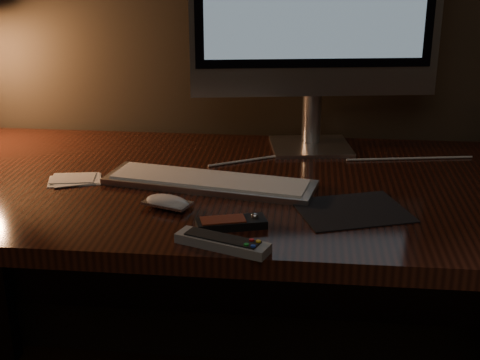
# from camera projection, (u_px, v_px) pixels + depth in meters

# --- Properties ---
(desk) EXTENTS (1.60, 0.75, 0.75)m
(desk) POSITION_uv_depth(u_px,v_px,m) (233.00, 222.00, 1.61)
(desk) COLOR black
(desk) RESTS_ON ground
(keyboard) EXTENTS (0.48, 0.21, 0.02)m
(keyboard) POSITION_uv_depth(u_px,v_px,m) (209.00, 181.00, 1.47)
(keyboard) COLOR silver
(keyboard) RESTS_ON desk
(mousepad) EXTENTS (0.26, 0.23, 0.00)m
(mousepad) POSITION_uv_depth(u_px,v_px,m) (352.00, 210.00, 1.34)
(mousepad) COLOR black
(mousepad) RESTS_ON desk
(mouse) EXTENTS (0.11, 0.08, 0.02)m
(mouse) POSITION_uv_depth(u_px,v_px,m) (167.00, 204.00, 1.35)
(mouse) COLOR white
(mouse) RESTS_ON desk
(media_remote) EXTENTS (0.14, 0.08, 0.02)m
(media_remote) POSITION_uv_depth(u_px,v_px,m) (231.00, 223.00, 1.26)
(media_remote) COLOR black
(media_remote) RESTS_ON desk
(tv_remote) EXTENTS (0.18, 0.10, 0.02)m
(tv_remote) POSITION_uv_depth(u_px,v_px,m) (222.00, 242.00, 1.18)
(tv_remote) COLOR gray
(tv_remote) RESTS_ON desk
(papers) EXTENTS (0.13, 0.11, 0.01)m
(papers) POSITION_uv_depth(u_px,v_px,m) (75.00, 180.00, 1.50)
(papers) COLOR white
(papers) RESTS_ON desk
(cable) EXTENTS (0.62, 0.21, 0.01)m
(cable) POSITION_uv_depth(u_px,v_px,m) (341.00, 159.00, 1.64)
(cable) COLOR white
(cable) RESTS_ON desk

